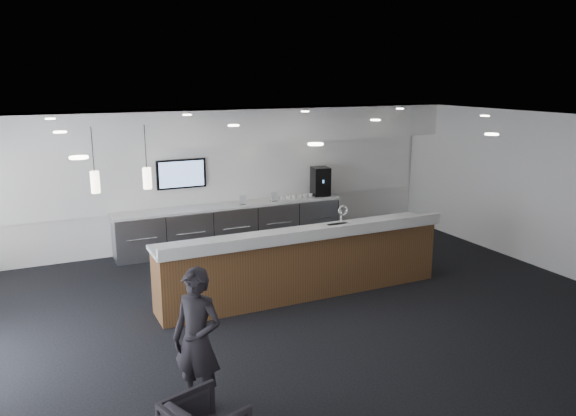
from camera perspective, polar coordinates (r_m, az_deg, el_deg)
name	(u,v)px	position (r m, az deg, el deg)	size (l,w,h in m)	color
ground	(307,306)	(9.29, 1.95, -9.92)	(10.00, 10.00, 0.00)	black
ceiling	(309,121)	(8.57, 2.11, 8.87)	(10.00, 8.00, 0.02)	black
back_wall	(225,177)	(12.42, -6.40, 3.18)	(10.00, 0.02, 3.00)	white
right_wall	(538,190)	(11.90, 24.02, 1.66)	(0.02, 8.00, 3.00)	white
soffit_bulkhead	(231,126)	(11.85, -5.83, 8.32)	(10.00, 0.90, 0.70)	white
alcove_panel	(226,172)	(12.38, -6.36, 3.61)	(9.80, 0.06, 1.40)	white
back_credenza	(232,225)	(12.31, -5.73, -1.77)	(5.06, 0.66, 0.95)	#9FA2A8
wall_tv	(181,174)	(12.03, -10.79, 3.43)	(1.05, 0.08, 0.62)	black
pendant_left	(140,173)	(8.65, -14.77, 3.48)	(0.12, 0.12, 0.30)	#FFEAC6
pendant_right	(91,176)	(8.55, -19.39, 3.06)	(0.12, 0.12, 0.30)	#FFEAC6
ceiling_can_lights	(309,123)	(8.57, 2.11, 8.67)	(7.00, 5.00, 0.02)	white
service_counter	(303,262)	(9.56, 1.56, -5.54)	(5.08, 0.88, 1.49)	#52351B
coffee_machine	(320,181)	(13.03, 3.32, 2.72)	(0.44, 0.53, 0.66)	black
info_sign_left	(243,200)	(12.14, -4.62, 0.83)	(0.15, 0.02, 0.20)	silver
info_sign_right	(274,197)	(12.42, -1.41, 1.15)	(0.15, 0.02, 0.21)	silver
lounge_guest	(197,340)	(6.41, -9.19, -13.11)	(0.60, 0.39, 1.64)	black
cup_0	(311,195)	(12.87, 2.31, 1.30)	(0.09, 0.09, 0.09)	white
cup_1	(305,196)	(12.81, 1.75, 1.25)	(0.09, 0.09, 0.09)	white
cup_2	(300,196)	(12.74, 1.19, 1.19)	(0.09, 0.09, 0.09)	white
cup_3	(294,197)	(12.68, 0.62, 1.14)	(0.09, 0.09, 0.09)	white
cup_4	(288,197)	(12.63, 0.05, 1.08)	(0.09, 0.09, 0.09)	white
cup_5	(283,198)	(12.57, -0.53, 1.02)	(0.09, 0.09, 0.09)	white
cup_6	(277,199)	(12.51, -1.11, 0.97)	(0.09, 0.09, 0.09)	white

